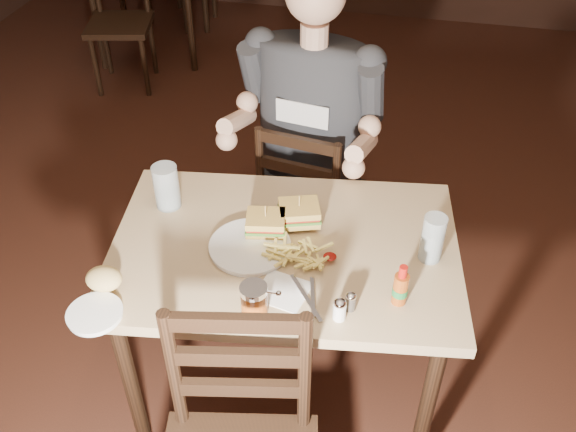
% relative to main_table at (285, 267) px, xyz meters
% --- Properties ---
extents(room_shell, '(7.00, 7.00, 7.00)m').
position_rel_main_table_xyz_m(room_shell, '(-0.02, 0.24, 0.72)').
color(room_shell, black).
rests_on(room_shell, ground).
extents(main_table, '(1.17, 0.86, 0.77)m').
position_rel_main_table_xyz_m(main_table, '(0.00, 0.00, 0.00)').
color(main_table, tan).
rests_on(main_table, ground).
extents(chair_far, '(0.44, 0.48, 0.84)m').
position_rel_main_table_xyz_m(chair_far, '(-0.04, 0.69, -0.26)').
color(chair_far, black).
rests_on(chair_far, ground).
extents(bg_chair_near, '(0.48, 0.51, 0.85)m').
position_rel_main_table_xyz_m(bg_chair_near, '(-1.58, 2.19, -0.25)').
color(bg_chair_near, black).
rests_on(bg_chair_near, ground).
extents(diner, '(0.63, 0.53, 0.99)m').
position_rel_main_table_xyz_m(diner, '(-0.05, 0.64, 0.25)').
color(diner, '#27272B').
rests_on(diner, chair_far).
extents(dinner_plate, '(0.28, 0.28, 0.01)m').
position_rel_main_table_xyz_m(dinner_plate, '(-0.10, -0.04, 0.10)').
color(dinner_plate, white).
rests_on(dinner_plate, main_table).
extents(sandwich_left, '(0.14, 0.12, 0.10)m').
position_rel_main_table_xyz_m(sandwich_left, '(-0.07, 0.04, 0.16)').
color(sandwich_left, '#E0B95B').
rests_on(sandwich_left, dinner_plate).
extents(sandwich_right, '(0.15, 0.14, 0.11)m').
position_rel_main_table_xyz_m(sandwich_right, '(0.02, 0.11, 0.16)').
color(sandwich_right, '#E0B95B').
rests_on(sandwich_right, dinner_plate).
extents(fries_pile, '(0.24, 0.19, 0.04)m').
position_rel_main_table_xyz_m(fries_pile, '(0.05, -0.05, 0.13)').
color(fries_pile, '#EDD96C').
rests_on(fries_pile, dinner_plate).
extents(ketchup_dollop, '(0.05, 0.05, 0.01)m').
position_rel_main_table_xyz_m(ketchup_dollop, '(0.15, -0.04, 0.11)').
color(ketchup_dollop, maroon).
rests_on(ketchup_dollop, dinner_plate).
extents(glass_left, '(0.09, 0.09, 0.15)m').
position_rel_main_table_xyz_m(glass_left, '(-0.42, 0.11, 0.17)').
color(glass_left, silver).
rests_on(glass_left, main_table).
extents(glass_right, '(0.08, 0.08, 0.16)m').
position_rel_main_table_xyz_m(glass_right, '(0.44, 0.04, 0.17)').
color(glass_right, silver).
rests_on(glass_right, main_table).
extents(hot_sauce, '(0.05, 0.05, 0.14)m').
position_rel_main_table_xyz_m(hot_sauce, '(0.37, -0.16, 0.16)').
color(hot_sauce, '#943F11').
rests_on(hot_sauce, main_table).
extents(salt_shaker, '(0.04, 0.04, 0.07)m').
position_rel_main_table_xyz_m(salt_shaker, '(0.21, -0.26, 0.13)').
color(salt_shaker, white).
rests_on(salt_shaker, main_table).
extents(pepper_shaker, '(0.03, 0.03, 0.06)m').
position_rel_main_table_xyz_m(pepper_shaker, '(0.24, -0.22, 0.12)').
color(pepper_shaker, '#38332D').
rests_on(pepper_shaker, main_table).
extents(syrup_dispenser, '(0.09, 0.09, 0.10)m').
position_rel_main_table_xyz_m(syrup_dispenser, '(-0.02, -0.29, 0.14)').
color(syrup_dispenser, '#943F11').
rests_on(syrup_dispenser, main_table).
extents(napkin, '(0.16, 0.16, 0.00)m').
position_rel_main_table_xyz_m(napkin, '(0.04, -0.19, 0.09)').
color(napkin, white).
rests_on(napkin, main_table).
extents(knife, '(0.13, 0.17, 0.00)m').
position_rel_main_table_xyz_m(knife, '(0.11, -0.21, 0.10)').
color(knife, silver).
rests_on(knife, napkin).
extents(fork, '(0.04, 0.15, 0.00)m').
position_rel_main_table_xyz_m(fork, '(0.13, -0.20, 0.10)').
color(fork, silver).
rests_on(fork, napkin).
extents(side_plate, '(0.17, 0.17, 0.01)m').
position_rel_main_table_xyz_m(side_plate, '(-0.45, -0.39, 0.10)').
color(side_plate, white).
rests_on(side_plate, main_table).
extents(bread_roll, '(0.12, 0.10, 0.06)m').
position_rel_main_table_xyz_m(bread_roll, '(-0.46, -0.29, 0.14)').
color(bread_roll, tan).
rests_on(bread_roll, side_plate).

